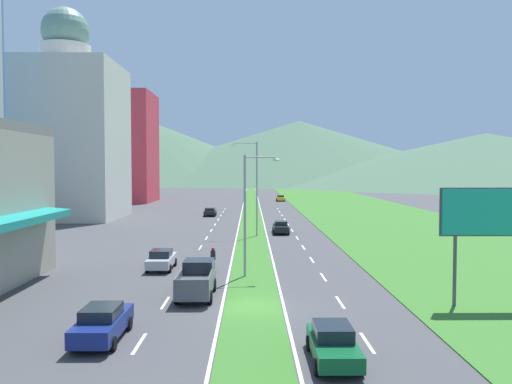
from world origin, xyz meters
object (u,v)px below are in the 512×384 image
at_px(pickup_truck_0, 197,280).
at_px(billboard_roadside, 490,217).
at_px(street_lamp_near, 249,207).
at_px(car_3, 281,227).
at_px(car_2, 162,259).
at_px(car_4, 333,343).
at_px(street_lamp_mid, 254,183).
at_px(car_1, 280,198).
at_px(motorcycle_rider, 213,261).
at_px(car_0, 210,212).
at_px(car_5, 102,323).

bearing_deg(pickup_truck_0, billboard_roadside, -98.88).
distance_m(street_lamp_near, car_3, 25.74).
height_order(car_2, car_4, car_2).
xyz_separation_m(car_2, car_4, (10.24, -19.34, -0.03)).
bearing_deg(street_lamp_near, street_lamp_mid, 88.62).
bearing_deg(car_3, car_1, 176.75).
xyz_separation_m(street_lamp_near, car_2, (-6.77, 2.86, -4.26)).
bearing_deg(street_lamp_mid, motorcycle_rider, -99.23).
relative_size(car_4, motorcycle_rider, 2.17).
relative_size(car_0, car_4, 0.97).
height_order(car_5, motorcycle_rider, motorcycle_rider).
height_order(billboard_roadside, motorcycle_rider, billboard_roadside).
bearing_deg(car_5, street_lamp_mid, -11.17).
distance_m(car_1, car_3, 61.85).
height_order(car_5, pickup_truck_0, pickup_truck_0).
height_order(car_0, motorcycle_rider, motorcycle_rider).
relative_size(car_2, car_4, 1.02).
distance_m(street_lamp_near, car_0, 48.61).
bearing_deg(car_4, street_lamp_mid, -175.70).
bearing_deg(car_1, street_lamp_mid, -5.96).
bearing_deg(motorcycle_rider, pickup_truck_0, 176.81).
height_order(car_4, pickup_truck_0, pickup_truck_0).
bearing_deg(car_4, billboard_roadside, 129.47).
relative_size(street_lamp_mid, motorcycle_rider, 5.43).
xyz_separation_m(street_lamp_near, car_1, (7.26, 86.85, -4.31)).
distance_m(billboard_roadside, motorcycle_rider, 19.84).
xyz_separation_m(billboard_roadside, car_5, (-20.19, -5.59, -4.27)).
bearing_deg(car_3, street_lamp_mid, -50.41).
height_order(street_lamp_mid, car_1, street_lamp_mid).
relative_size(billboard_roadside, pickup_truck_0, 1.25).
xyz_separation_m(car_2, motorcycle_rider, (4.03, -0.59, -0.04)).
xyz_separation_m(street_lamp_near, car_5, (-6.61, -13.75, -4.24)).
distance_m(street_lamp_mid, car_5, 37.27).
height_order(car_1, motorcycle_rider, motorcycle_rider).
xyz_separation_m(car_2, pickup_truck_0, (3.60, -8.40, 0.20)).
relative_size(car_1, car_3, 1.03).
height_order(car_2, pickup_truck_0, pickup_truck_0).
bearing_deg(pickup_truck_0, car_4, -148.76).
height_order(car_1, car_2, car_2).
bearing_deg(car_4, car_3, 179.60).
height_order(pickup_truck_0, motorcycle_rider, pickup_truck_0).
bearing_deg(motorcycle_rider, car_0, 4.76).
bearing_deg(car_3, motorcycle_rider, -15.88).
relative_size(street_lamp_mid, car_0, 2.59).
height_order(car_0, pickup_truck_0, pickup_truck_0).
height_order(street_lamp_mid, car_4, street_lamp_mid).
height_order(billboard_roadside, pickup_truck_0, billboard_roadside).
bearing_deg(street_lamp_near, billboard_roadside, -30.99).
height_order(street_lamp_near, car_2, street_lamp_near).
height_order(street_lamp_mid, car_5, street_lamp_mid).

